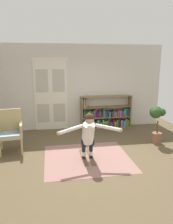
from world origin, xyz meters
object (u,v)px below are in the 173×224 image
at_px(bookshelf, 105,116).
at_px(wicker_chair, 10,130).
at_px(skis_pair, 87,157).
at_px(person_skier, 88,133).
at_px(potted_plant, 157,118).

bearing_deg(bookshelf, wicker_chair, -151.43).
height_order(skis_pair, person_skier, person_skier).
distance_m(bookshelf, skis_pair, 2.64).
bearing_deg(wicker_chair, potted_plant, -1.35).
bearing_deg(bookshelf, skis_pair, -114.04).
height_order(bookshelf, potted_plant, bookshelf).
relative_size(skis_pair, person_skier, 0.60).
bearing_deg(potted_plant, wicker_chair, 178.65).
height_order(potted_plant, person_skier, person_skier).
xyz_separation_m(bookshelf, skis_pair, (-1.06, -2.38, -0.42)).
bearing_deg(person_skier, bookshelf, 67.48).
xyz_separation_m(wicker_chair, skis_pair, (1.90, -0.76, -0.56)).
xyz_separation_m(bookshelf, person_skier, (-1.06, -2.56, 0.27)).
xyz_separation_m(skis_pair, person_skier, (-0.00, -0.18, 0.69)).
relative_size(potted_plant, person_skier, 0.73).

